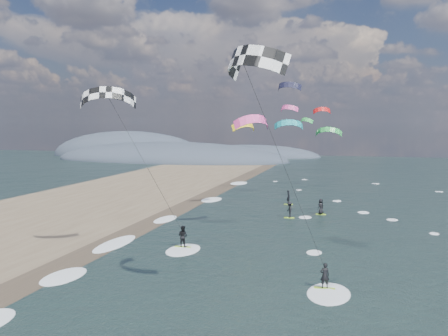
# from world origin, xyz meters

# --- Properties ---
(ground) EXTENTS (260.00, 260.00, 0.00)m
(ground) POSITION_xyz_m (0.00, 0.00, 0.00)
(ground) COLOR black
(ground) RESTS_ON ground
(wet_sand_strip) EXTENTS (3.00, 240.00, 0.00)m
(wet_sand_strip) POSITION_xyz_m (-12.00, 10.00, 0.00)
(wet_sand_strip) COLOR #382D23
(wet_sand_strip) RESTS_ON ground
(coastal_hills) EXTENTS (80.00, 41.00, 15.00)m
(coastal_hills) POSITION_xyz_m (-44.84, 107.86, 0.00)
(coastal_hills) COLOR #3D4756
(coastal_hills) RESTS_ON ground
(kitesurfer_near_a) EXTENTS (7.69, 9.24, 14.69)m
(kitesurfer_near_a) POSITION_xyz_m (3.43, 3.18, 10.84)
(kitesurfer_near_a) COLOR #A2DD27
(kitesurfer_near_a) RESTS_ON ground
(kitesurfer_near_b) EXTENTS (7.22, 8.81, 13.46)m
(kitesurfer_near_b) POSITION_xyz_m (-7.82, 11.07, 8.76)
(kitesurfer_near_b) COLOR #A2DD27
(kitesurfer_near_b) RESTS_ON ground
(far_kitesurfers) EXTENTS (5.54, 9.71, 1.78)m
(far_kitesurfers) POSITION_xyz_m (2.04, 32.84, 0.88)
(far_kitesurfers) COLOR #A2DD27
(far_kitesurfers) RESTS_ON ground
(bg_kite_field) EXTENTS (11.91, 65.34, 7.64)m
(bg_kite_field) POSITION_xyz_m (-0.77, 52.85, 11.37)
(bg_kite_field) COLOR red
(bg_kite_field) RESTS_ON ground
(shoreline_surf) EXTENTS (2.40, 79.40, 0.11)m
(shoreline_surf) POSITION_xyz_m (-10.80, 14.75, 0.00)
(shoreline_surf) COLOR white
(shoreline_surf) RESTS_ON ground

